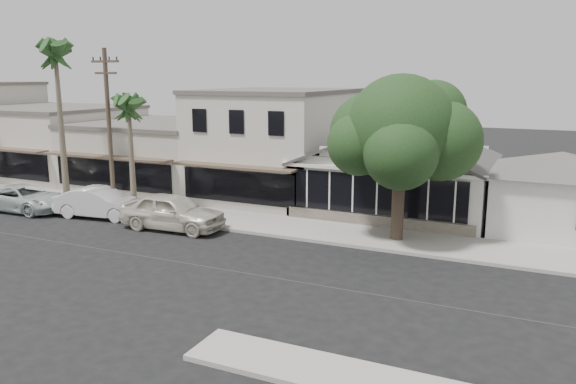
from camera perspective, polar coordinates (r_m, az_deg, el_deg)
The scene contains 14 objects.
ground at distance 23.29m, azimuth -9.10°, elevation -7.38°, with size 140.00×140.00×0.00m, color black.
sidewalk_north at distance 33.10m, azimuth -14.12°, elevation -1.71°, with size 90.00×3.50×0.15m, color #9E9991.
corner_shop at distance 31.92m, azimuth 11.09°, elevation 2.60°, with size 10.40×8.60×5.10m.
side_cottage at distance 30.29m, azimuth 25.76°, elevation -1.00°, with size 6.00×6.00×3.00m, color beige.
row_building_near at distance 35.50m, azimuth -1.12°, elevation 4.75°, with size 8.00×10.00×6.50m, color beige.
row_building_midnear at distance 40.38m, azimuth -12.69°, elevation 3.67°, with size 10.00×10.00×4.20m, color beige.
row_building_midfar at distance 47.44m, azimuth -22.88°, elevation 4.69°, with size 11.00×10.00×5.00m, color beige.
utility_pole at distance 31.85m, azimuth -17.70°, elevation 6.18°, with size 1.80×0.24×9.00m.
car_0 at distance 28.60m, azimuth -11.66°, elevation -1.96°, with size 2.17×5.39×1.84m, color beige.
car_1 at distance 32.02m, azimuth -18.54°, elevation -1.04°, with size 1.74×4.98×1.64m, color silver.
car_2 at distance 35.20m, azimuth -25.20°, elevation -0.57°, with size 2.46×5.34×1.48m, color #B4C2BF.
shade_tree at distance 25.91m, azimuth 11.38°, elevation 5.95°, with size 6.92×6.26×7.68m.
palm_east at distance 31.46m, azimuth -15.88°, elevation 8.35°, with size 3.05×3.05×7.00m.
palm_mid at distance 35.20m, azimuth -22.56°, elevation 12.69°, with size 3.12×3.12×10.06m.
Camera 1 is at (12.46, -18.17, 7.57)m, focal length 35.00 mm.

